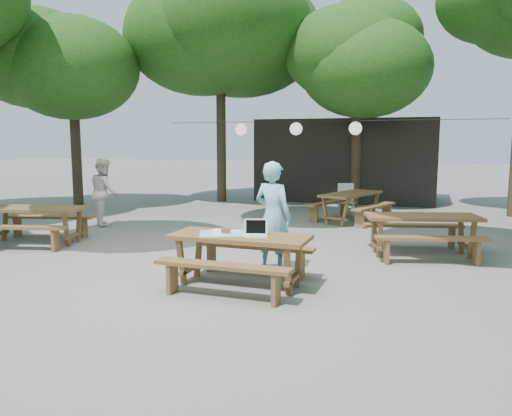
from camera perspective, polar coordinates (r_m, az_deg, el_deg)
The scene contains 12 objects.
ground at distance 8.27m, azimuth -5.10°, elevation -6.97°, with size 80.00×80.00×0.00m, color #60605C.
pavilion at distance 18.00m, azimuth 10.45°, elevation 5.43°, with size 6.00×3.00×2.80m, color black.
main_picnic_table at distance 7.26m, azimuth -1.86°, elevation -5.90°, with size 2.00×1.58×0.75m.
picnic_table_nw at distance 11.11m, azimuth -23.97°, elevation -1.77°, with size 2.24×2.02×0.75m.
picnic_table_ne at distance 9.59m, azimuth 18.40°, elevation -2.92°, with size 2.26×2.04×0.75m.
picnic_table_far_e at distance 13.13m, azimuth 10.79°, elevation 0.15°, with size 2.13×2.32×0.75m.
woman at distance 7.99m, azimuth 1.95°, elevation -0.98°, with size 0.65×0.42×1.77m, color #80CCE9.
second_person at distance 12.89m, azimuth -16.95°, elevation 1.79°, with size 0.81×0.63×1.66m, color white.
plastic_chair at distance 14.05m, azimuth 10.24°, elevation 0.12°, with size 0.54×0.54×0.90m.
laptop at distance 7.08m, azimuth -0.03°, elevation -2.73°, with size 0.40×0.35×0.24m.
tabletop_clutter at distance 7.29m, azimuth -3.83°, elevation -2.84°, with size 0.82×0.77×0.08m.
paper_lanterns at distance 13.73m, azimuth 4.65°, elevation 9.03°, with size 9.00×0.34×0.38m.
Camera 1 is at (3.35, -7.26, 2.11)m, focal length 35.00 mm.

